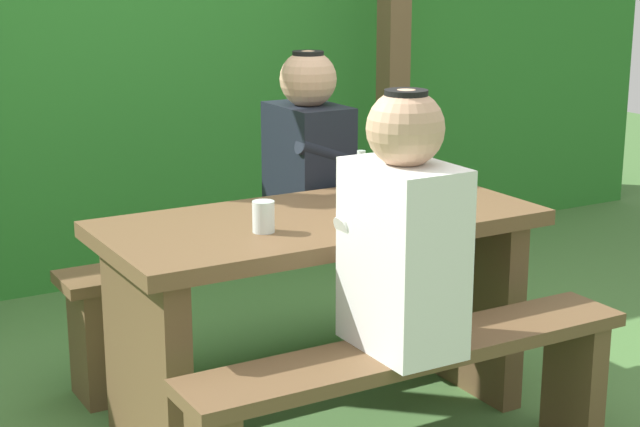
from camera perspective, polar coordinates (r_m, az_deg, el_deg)
ground_plane at (r=3.47m, az=0.00°, el=-11.46°), size 12.00×12.00×0.00m
hedge_backdrop at (r=5.04m, az=-11.90°, el=8.05°), size 6.40×0.63×1.96m
pergola_post_right at (r=4.97m, az=4.16°, el=9.69°), size 0.12×0.12×2.21m
picnic_table at (r=3.29m, az=0.00°, el=-3.87°), size 1.40×0.64×0.71m
bench_near at (r=2.93m, az=5.28°, el=-9.65°), size 1.40×0.24×0.45m
bench_far at (r=3.78m, az=-4.03°, el=-3.95°), size 1.40×0.24×0.45m
person_white_shirt at (r=2.75m, az=4.66°, el=-1.03°), size 0.25×0.35×0.72m
person_black_coat at (r=3.78m, az=-0.64°, el=3.29°), size 0.25×0.35×0.72m
drinking_glass at (r=3.03m, az=-3.20°, el=-0.18°), size 0.07×0.07×0.09m
bottle_left at (r=3.40m, az=3.70°, el=2.23°), size 0.06×0.06×0.24m
bottle_right at (r=3.18m, az=2.31°, el=1.30°), size 0.06×0.06×0.21m
cell_phone at (r=3.34m, az=5.66°, el=0.43°), size 0.12×0.16×0.01m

